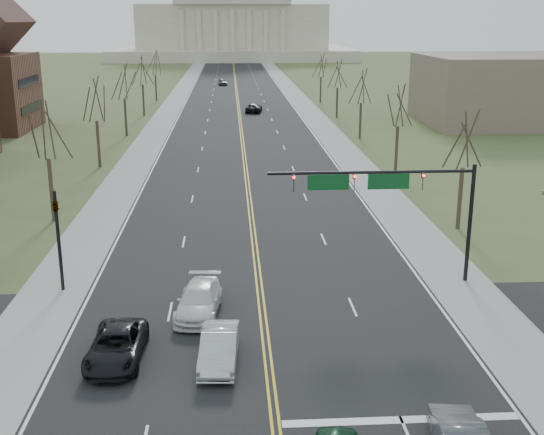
{
  "coord_description": "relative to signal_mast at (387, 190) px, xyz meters",
  "views": [
    {
      "loc": [
        -1.58,
        -24.25,
        15.31
      ],
      "look_at": [
        1.02,
        17.58,
        3.0
      ],
      "focal_mm": 45.0,
      "sensor_mm": 36.0,
      "label": 1
    }
  ],
  "objects": [
    {
      "name": "stop_bar",
      "position": [
        -2.45,
        -14.5,
        -5.75
      ],
      "size": [
        9.5,
        0.5,
        0.01
      ],
      "primitive_type": "cube",
      "color": "silver",
      "rests_on": "road"
    },
    {
      "name": "tree_r_2",
      "position": [
        8.05,
        50.5,
        0.79
      ],
      "size": [
        3.74,
        3.74,
        8.5
      ],
      "color": "#342C1E",
      "rests_on": "ground"
    },
    {
      "name": "ground",
      "position": [
        -7.45,
        -13.5,
        -5.76
      ],
      "size": [
        600.0,
        600.0,
        0.0
      ],
      "primitive_type": "plane",
      "color": "#48542A",
      "rests_on": "ground"
    },
    {
      "name": "sidewalk_right",
      "position": [
        4.55,
        96.5,
        -5.75
      ],
      "size": [
        4.0,
        380.0,
        0.03
      ],
      "primitive_type": "cube",
      "color": "gray",
      "rests_on": "ground"
    },
    {
      "name": "sidewalk_left",
      "position": [
        -19.45,
        96.5,
        -5.75
      ],
      "size": [
        4.0,
        380.0,
        0.03
      ],
      "primitive_type": "cube",
      "color": "gray",
      "rests_on": "ground"
    },
    {
      "name": "tree_r_3",
      "position": [
        8.05,
        70.5,
        0.79
      ],
      "size": [
        3.74,
        3.74,
        8.5
      ],
      "color": "#342C1E",
      "rests_on": "ground"
    },
    {
      "name": "cross_road",
      "position": [
        -7.45,
        -7.5,
        -5.76
      ],
      "size": [
        120.0,
        14.0,
        0.01
      ],
      "primitive_type": "cube",
      "color": "black",
      "rests_on": "ground"
    },
    {
      "name": "tree_l_2",
      "position": [
        -22.95,
        54.5,
        1.18
      ],
      "size": [
        3.96,
        3.96,
        9.0
      ],
      "color": "#342C1E",
      "rests_on": "ground"
    },
    {
      "name": "car_sb_inner_lead",
      "position": [
        -9.7,
        -9.39,
        -4.97
      ],
      "size": [
        1.92,
        4.8,
        1.55
      ],
      "primitive_type": "imported",
      "rotation": [
        0.0,
        0.0,
        -0.06
      ],
      "color": "#AEB0B6",
      "rests_on": "road"
    },
    {
      "name": "capitol",
      "position": [
        -7.45,
        236.41,
        8.44
      ],
      "size": [
        90.0,
        60.0,
        50.0
      ],
      "color": "beige",
      "rests_on": "ground"
    },
    {
      "name": "tree_r_1",
      "position": [
        8.05,
        30.5,
        0.79
      ],
      "size": [
        3.74,
        3.74,
        8.5
      ],
      "color": "#342C1E",
      "rests_on": "ground"
    },
    {
      "name": "tree_l_1",
      "position": [
        -22.95,
        34.5,
        1.18
      ],
      "size": [
        3.96,
        3.96,
        9.0
      ],
      "color": "#342C1E",
      "rests_on": "ground"
    },
    {
      "name": "edge_line_right",
      "position": [
        2.35,
        96.5,
        -5.75
      ],
      "size": [
        0.15,
        380.0,
        0.01
      ],
      "primitive_type": "cube",
      "color": "silver",
      "rests_on": "road"
    },
    {
      "name": "edge_line_left",
      "position": [
        -17.25,
        96.5,
        -5.75
      ],
      "size": [
        0.15,
        380.0,
        0.01
      ],
      "primitive_type": "cube",
      "color": "silver",
      "rests_on": "road"
    },
    {
      "name": "tree_r_0",
      "position": [
        8.05,
        10.5,
        0.79
      ],
      "size": [
        3.74,
        3.74,
        8.5
      ],
      "color": "#342C1E",
      "rests_on": "ground"
    },
    {
      "name": "tree_l_3",
      "position": [
        -22.95,
        74.5,
        1.18
      ],
      "size": [
        3.96,
        3.96,
        9.0
      ],
      "color": "#342C1E",
      "rests_on": "ground"
    },
    {
      "name": "center_line",
      "position": [
        -7.45,
        96.5,
        -5.75
      ],
      "size": [
        0.42,
        380.0,
        0.01
      ],
      "primitive_type": "cube",
      "color": "gold",
      "rests_on": "road"
    },
    {
      "name": "tree_l_4",
      "position": [
        -22.95,
        94.5,
        1.18
      ],
      "size": [
        3.96,
        3.96,
        9.0
      ],
      "color": "#342C1E",
      "rests_on": "ground"
    },
    {
      "name": "car_far_sb",
      "position": [
        -10.57,
        125.71,
        -4.98
      ],
      "size": [
        2.33,
        4.69,
        1.53
      ],
      "primitive_type": "imported",
      "rotation": [
        0.0,
        0.0,
        0.12
      ],
      "color": "#43464A",
      "rests_on": "road"
    },
    {
      "name": "tree_r_4",
      "position": [
        8.05,
        90.5,
        0.79
      ],
      "size": [
        3.74,
        3.74,
        8.5
      ],
      "color": "#342C1E",
      "rests_on": "ground"
    },
    {
      "name": "signal_left",
      "position": [
        -18.95,
        0.0,
        -2.05
      ],
      "size": [
        0.32,
        0.36,
        6.0
      ],
      "color": "black",
      "rests_on": "ground"
    },
    {
      "name": "road",
      "position": [
        -7.45,
        96.5,
        -5.76
      ],
      "size": [
        20.0,
        380.0,
        0.01
      ],
      "primitive_type": "cube",
      "color": "black",
      "rests_on": "ground"
    },
    {
      "name": "car_sb_outer_lead",
      "position": [
        -14.45,
        -8.84,
        -5.02
      ],
      "size": [
        2.54,
        5.3,
        1.46
      ],
      "primitive_type": "imported",
      "rotation": [
        0.0,
        0.0,
        -0.02
      ],
      "color": "black",
      "rests_on": "road"
    },
    {
      "name": "signal_mast",
      "position": [
        0.0,
        0.0,
        0.0
      ],
      "size": [
        12.12,
        0.44,
        7.2
      ],
      "color": "black",
      "rests_on": "ground"
    },
    {
      "name": "tree_l_0",
      "position": [
        -22.95,
        14.5,
        1.18
      ],
      "size": [
        3.96,
        3.96,
        9.0
      ],
      "color": "#342C1E",
      "rests_on": "ground"
    },
    {
      "name": "car_sb_inner_second",
      "position": [
        -10.85,
        -3.89,
        -4.98
      ],
      "size": [
        2.69,
        5.48,
        1.53
      ],
      "primitive_type": "imported",
      "rotation": [
        0.0,
        0.0,
        -0.1
      ],
      "color": "silver",
      "rests_on": "road"
    },
    {
      "name": "car_far_nb",
      "position": [
        -4.94,
        77.36,
        -5.0
      ],
      "size": [
        3.19,
        5.68,
        1.5
      ],
      "primitive_type": "imported",
      "rotation": [
        0.0,
        0.0,
        3.01
      ],
      "color": "black",
      "rests_on": "road"
    },
    {
      "name": "bldg_right_mass",
      "position": [
        32.55,
        62.5,
        -0.76
      ],
      "size": [
        25.0,
        20.0,
        10.0
      ],
      "primitive_type": "cube",
      "color": "#705E4F",
      "rests_on": "ground"
    }
  ]
}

